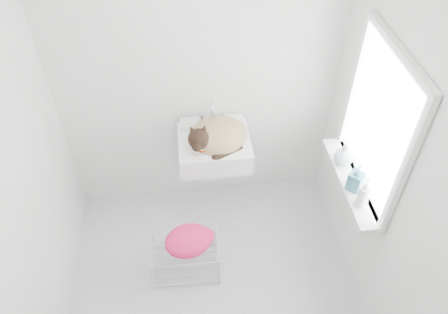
{
  "coord_description": "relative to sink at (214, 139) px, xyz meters",
  "views": [
    {
      "loc": [
        -0.12,
        -1.81,
        3.12
      ],
      "look_at": [
        0.14,
        0.5,
        0.88
      ],
      "focal_mm": 35.2,
      "sensor_mm": 36.0,
      "label": 1
    }
  ],
  "objects": [
    {
      "name": "right_wall",
      "position": [
        1.01,
        -0.74,
        0.4
      ],
      "size": [
        0.02,
        2.0,
        2.5
      ],
      "primitive_type": "cube",
      "color": "white",
      "rests_on": "ground"
    },
    {
      "name": "towel",
      "position": [
        -0.26,
        -0.6,
        -0.51
      ],
      "size": [
        0.41,
        0.33,
        0.15
      ],
      "primitive_type": "ellipsoid",
      "rotation": [
        0.0,
        0.0,
        0.24
      ],
      "color": "red",
      "rests_on": "wire_rack"
    },
    {
      "name": "window_frame",
      "position": [
        0.98,
        -0.54,
        0.5
      ],
      "size": [
        0.04,
        0.9,
        1.1
      ],
      "primitive_type": "cube",
      "color": "white",
      "rests_on": "right_wall"
    },
    {
      "name": "cat",
      "position": [
        0.01,
        -0.02,
        0.04
      ],
      "size": [
        0.52,
        0.46,
        0.3
      ],
      "rotation": [
        0.0,
        0.0,
        0.22
      ],
      "color": "#9F8561",
      "rests_on": "sink"
    },
    {
      "name": "windowsill",
      "position": [
        0.92,
        -0.54,
        -0.02
      ],
      "size": [
        0.16,
        0.88,
        0.04
      ],
      "primitive_type": "cube",
      "color": "white",
      "rests_on": "right_wall"
    },
    {
      "name": "floor",
      "position": [
        -0.09,
        -0.74,
        -0.85
      ],
      "size": [
        2.2,
        2.0,
        0.02
      ],
      "primitive_type": "cube",
      "color": "silver",
      "rests_on": "ground"
    },
    {
      "name": "window_glass",
      "position": [
        1.0,
        -0.54,
        0.5
      ],
      "size": [
        0.01,
        0.8,
        1.0
      ],
      "primitive_type": "cube",
      "color": "white",
      "rests_on": "right_wall"
    },
    {
      "name": "wire_rack",
      "position": [
        -0.3,
        -0.57,
        -0.7
      ],
      "size": [
        0.53,
        0.37,
        0.31
      ],
      "primitive_type": "cube",
      "rotation": [
        0.0,
        0.0,
        -0.02
      ],
      "color": "silver",
      "rests_on": "floor"
    },
    {
      "name": "bottle_b",
      "position": [
        0.91,
        -0.62,
        0.0
      ],
      "size": [
        0.13,
        0.13,
        0.21
      ],
      "primitive_type": "imported",
      "rotation": [
        0.0,
        0.0,
        5.51
      ],
      "color": "teal",
      "rests_on": "windowsill"
    },
    {
      "name": "left_wall",
      "position": [
        -1.19,
        -0.74,
        0.4
      ],
      "size": [
        0.02,
        2.0,
        2.5
      ],
      "primitive_type": "cube",
      "color": "white",
      "rests_on": "ground"
    },
    {
      "name": "bottle_a",
      "position": [
        0.91,
        -0.77,
        0.0
      ],
      "size": [
        0.1,
        0.1,
        0.19
      ],
      "primitive_type": "imported",
      "rotation": [
        0.0,
        0.0,
        2.36
      ],
      "color": "white",
      "rests_on": "windowsill"
    },
    {
      "name": "bottle_c",
      "position": [
        0.91,
        -0.37,
        0.0
      ],
      "size": [
        0.2,
        0.2,
        0.18
      ],
      "primitive_type": "imported",
      "rotation": [
        0.0,
        0.0,
        2.31
      ],
      "color": "silver",
      "rests_on": "windowsill"
    },
    {
      "name": "sink",
      "position": [
        0.0,
        0.0,
        0.0
      ],
      "size": [
        0.56,
        0.49,
        0.22
      ],
      "primitive_type": "cube",
      "color": "white",
      "rests_on": "back_wall"
    },
    {
      "name": "faucet",
      "position": [
        -0.0,
        0.18,
        0.14
      ],
      "size": [
        0.2,
        0.14,
        0.2
      ],
      "primitive_type": null,
      "color": "silver",
      "rests_on": "sink"
    },
    {
      "name": "back_wall",
      "position": [
        -0.09,
        0.26,
        0.4
      ],
      "size": [
        2.2,
        0.02,
        2.5
      ],
      "primitive_type": "cube",
      "color": "white",
      "rests_on": "ground"
    }
  ]
}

